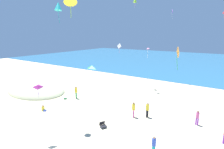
{
  "coord_description": "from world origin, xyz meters",
  "views": [
    {
      "loc": [
        9.75,
        -6.17,
        8.73
      ],
      "look_at": [
        0.0,
        8.2,
        4.81
      ],
      "focal_mm": 28.75,
      "sensor_mm": 36.0,
      "label": 1
    }
  ],
  "objects_px": {
    "kite_pink": "(148,48)",
    "kite_lime": "(135,0)",
    "person_1": "(147,109)",
    "kite_orange": "(178,53)",
    "kite_magenta": "(38,86)",
    "cooler_box": "(65,98)",
    "kite_red": "(224,12)",
    "person_5": "(154,144)",
    "kite_green": "(92,67)",
    "person_7": "(197,117)",
    "person_2": "(134,109)",
    "beach_chair_near_camera": "(103,125)",
    "person_0": "(76,92)",
    "kite_teal": "(58,6)",
    "kite_white": "(119,46)",
    "kite_purple": "(172,12)",
    "person_4": "(43,109)"
  },
  "relations": [
    {
      "from": "kite_pink",
      "to": "kite_lime",
      "type": "height_order",
      "value": "kite_lime"
    },
    {
      "from": "person_1",
      "to": "kite_orange",
      "type": "xyz_separation_m",
      "value": [
        3.72,
        -4.19,
        6.49
      ]
    },
    {
      "from": "kite_magenta",
      "to": "kite_lime",
      "type": "relative_size",
      "value": 0.7
    },
    {
      "from": "cooler_box",
      "to": "kite_red",
      "type": "bearing_deg",
      "value": 54.6
    },
    {
      "from": "person_5",
      "to": "kite_green",
      "type": "xyz_separation_m",
      "value": [
        -4.02,
        -2.01,
        5.61
      ]
    },
    {
      "from": "person_7",
      "to": "kite_orange",
      "type": "bearing_deg",
      "value": -1.66
    },
    {
      "from": "person_1",
      "to": "person_2",
      "type": "distance_m",
      "value": 1.47
    },
    {
      "from": "person_2",
      "to": "person_7",
      "type": "relative_size",
      "value": 1.12
    },
    {
      "from": "kite_pink",
      "to": "kite_lime",
      "type": "relative_size",
      "value": 0.99
    },
    {
      "from": "beach_chair_near_camera",
      "to": "person_7",
      "type": "xyz_separation_m",
      "value": [
        7.38,
        5.53,
        0.63
      ]
    },
    {
      "from": "person_0",
      "to": "person_7",
      "type": "bearing_deg",
      "value": 154.28
    },
    {
      "from": "kite_teal",
      "to": "kite_white",
      "type": "height_order",
      "value": "kite_teal"
    },
    {
      "from": "person_1",
      "to": "kite_teal",
      "type": "distance_m",
      "value": 13.3
    },
    {
      "from": "beach_chair_near_camera",
      "to": "kite_green",
      "type": "distance_m",
      "value": 7.14
    },
    {
      "from": "person_0",
      "to": "kite_green",
      "type": "relative_size",
      "value": 1.51
    },
    {
      "from": "person_7",
      "to": "kite_pink",
      "type": "height_order",
      "value": "kite_pink"
    },
    {
      "from": "person_2",
      "to": "person_5",
      "type": "relative_size",
      "value": 1.11
    },
    {
      "from": "person_1",
      "to": "person_5",
      "type": "relative_size",
      "value": 1.11
    },
    {
      "from": "kite_teal",
      "to": "kite_orange",
      "type": "relative_size",
      "value": 1.18
    },
    {
      "from": "kite_white",
      "to": "person_5",
      "type": "bearing_deg",
      "value": -51.93
    },
    {
      "from": "kite_purple",
      "to": "kite_lime",
      "type": "height_order",
      "value": "kite_lime"
    },
    {
      "from": "kite_red",
      "to": "kite_pink",
      "type": "bearing_deg",
      "value": -122.79
    },
    {
      "from": "kite_lime",
      "to": "kite_magenta",
      "type": "bearing_deg",
      "value": -85.16
    },
    {
      "from": "person_7",
      "to": "kite_red",
      "type": "distance_m",
      "value": 23.51
    },
    {
      "from": "kite_orange",
      "to": "kite_teal",
      "type": "bearing_deg",
      "value": -171.84
    },
    {
      "from": "person_4",
      "to": "kite_white",
      "type": "height_order",
      "value": "kite_white"
    },
    {
      "from": "person_2",
      "to": "person_7",
      "type": "xyz_separation_m",
      "value": [
        5.95,
        1.98,
        -0.11
      ]
    },
    {
      "from": "kite_white",
      "to": "kite_lime",
      "type": "xyz_separation_m",
      "value": [
        4.81,
        -3.1,
        7.57
      ]
    },
    {
      "from": "beach_chair_near_camera",
      "to": "kite_lime",
      "type": "distance_m",
      "value": 20.62
    },
    {
      "from": "person_4",
      "to": "kite_purple",
      "type": "bearing_deg",
      "value": 63.11
    },
    {
      "from": "person_7",
      "to": "kite_magenta",
      "type": "relative_size",
      "value": 1.37
    },
    {
      "from": "kite_white",
      "to": "kite_pink",
      "type": "distance_m",
      "value": 9.5
    },
    {
      "from": "cooler_box",
      "to": "kite_orange",
      "type": "distance_m",
      "value": 17.24
    },
    {
      "from": "person_1",
      "to": "kite_white",
      "type": "height_order",
      "value": "kite_white"
    },
    {
      "from": "kite_white",
      "to": "kite_green",
      "type": "height_order",
      "value": "kite_white"
    },
    {
      "from": "kite_red",
      "to": "person_4",
      "type": "bearing_deg",
      "value": -119.61
    },
    {
      "from": "beach_chair_near_camera",
      "to": "kite_pink",
      "type": "distance_m",
      "value": 14.41
    },
    {
      "from": "person_1",
      "to": "kite_magenta",
      "type": "relative_size",
      "value": 1.54
    },
    {
      "from": "person_2",
      "to": "kite_pink",
      "type": "relative_size",
      "value": 1.1
    },
    {
      "from": "person_5",
      "to": "kite_magenta",
      "type": "relative_size",
      "value": 1.38
    },
    {
      "from": "person_7",
      "to": "kite_red",
      "type": "bearing_deg",
      "value": -170.82
    },
    {
      "from": "person_0",
      "to": "kite_pink",
      "type": "distance_m",
      "value": 12.24
    },
    {
      "from": "person_5",
      "to": "kite_pink",
      "type": "bearing_deg",
      "value": 134.23
    },
    {
      "from": "beach_chair_near_camera",
      "to": "kite_purple",
      "type": "relative_size",
      "value": 0.49
    },
    {
      "from": "person_4",
      "to": "kite_magenta",
      "type": "relative_size",
      "value": 0.64
    },
    {
      "from": "kite_red",
      "to": "kite_purple",
      "type": "bearing_deg",
      "value": -146.4
    },
    {
      "from": "person_4",
      "to": "person_0",
      "type": "bearing_deg",
      "value": 80.06
    },
    {
      "from": "kite_teal",
      "to": "kite_magenta",
      "type": "relative_size",
      "value": 1.72
    },
    {
      "from": "kite_green",
      "to": "kite_lime",
      "type": "xyz_separation_m",
      "value": [
        -5.98,
        17.83,
        7.49
      ]
    },
    {
      "from": "person_7",
      "to": "kite_magenta",
      "type": "xyz_separation_m",
      "value": [
        -10.23,
        -10.13,
        3.86
      ]
    }
  ]
}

